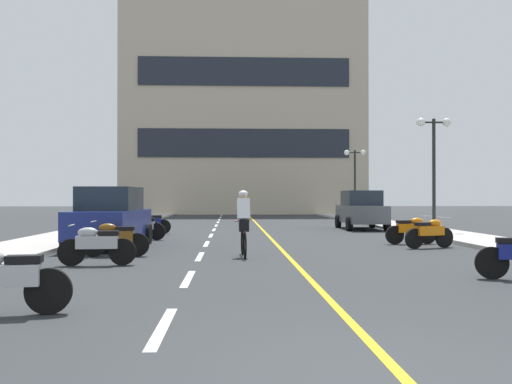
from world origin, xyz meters
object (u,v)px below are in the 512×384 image
Objects in this scene: motorcycle_3 at (115,238)px; motorcycle_8 at (150,223)px; street_lamp_mid at (434,147)px; motorcycle_0 at (3,279)px; motorcycle_2 at (97,244)px; motorcycle_7 at (141,225)px; parked_car_mid at (361,210)px; motorcycle_4 at (430,232)px; parked_car_near at (110,217)px; motorcycle_5 at (411,230)px; motorcycle_6 at (141,227)px; cyclist_rider at (244,222)px; street_lamp_far at (355,167)px.

motorcycle_8 is (-0.39, 8.99, 0.00)m from motorcycle_3.
street_lamp_mid is 2.77× the size of motorcycle_0.
motorcycle_7 is at bearing 92.80° from motorcycle_2.
street_lamp_mid is 4.80m from parked_car_mid.
motorcycle_2 is 9.74m from motorcycle_4.
motorcycle_7 is at bearing 87.40° from parked_car_near.
motorcycle_7 is at bearing -171.46° from street_lamp_mid.
motorcycle_4 is 0.96× the size of motorcycle_5.
motorcycle_3 and motorcycle_5 have the same top height.
street_lamp_mid is 2.77× the size of motorcycle_5.
motorcycle_2 is 1.91m from motorcycle_3.
motorcycle_0 and motorcycle_6 have the same top height.
parked_car_mid reaches higher than motorcycle_2.
motorcycle_0 is 7.92m from cyclist_rider.
parked_car_near is at bearing 104.13° from motorcycle_3.
cyclist_rider is (-5.58, -2.19, 0.41)m from motorcycle_4.
motorcycle_2 is (-9.11, -14.08, -0.44)m from parked_car_mid.
parked_car_near is at bearing 176.53° from motorcycle_4.
parked_car_near is 2.79m from motorcycle_3.
cyclist_rider reaches higher than motorcycle_4.
motorcycle_3 is at bearing -87.53° from motorcycle_8.
parked_car_mid is 10.09m from motorcycle_4.
street_lamp_far is at bearing 83.68° from motorcycle_4.
street_lamp_far is 2.67× the size of motorcycle_2.
parked_car_mid is 2.56× the size of motorcycle_7.
cyclist_rider is (3.27, -0.10, 0.41)m from motorcycle_3.
motorcycle_0 is (-11.18, -30.71, -3.03)m from street_lamp_far.
motorcycle_0 is at bearing -114.93° from parked_car_mid.
motorcycle_5 is (8.72, 10.85, 0.00)m from motorcycle_0.
street_lamp_far is at bearing 79.28° from parked_car_mid.
parked_car_near reaches higher than motorcycle_5.
cyclist_rider is (3.94, -2.76, -0.03)m from parked_car_near.
motorcycle_7 is at bearing 117.20° from cyclist_rider.
motorcycle_7 is (-0.25, 1.51, 0.00)m from motorcycle_6.
motorcycle_8 is (-11.81, 0.03, -3.13)m from street_lamp_mid.
motorcycle_6 is (0.45, 3.00, -0.44)m from parked_car_near.
street_lamp_far is 32.82m from motorcycle_0.
street_lamp_mid reaches higher than parked_car_near.
street_lamp_far reaches higher than motorcycle_2.
parked_car_mid is at bearing -100.72° from street_lamp_far.
cyclist_rider reaches higher than motorcycle_6.
cyclist_rider is at bearing -108.67° from street_lamp_far.
parked_car_near is at bearing -135.75° from parked_car_mid.
motorcycle_3 is 9.00m from motorcycle_8.
motorcycle_4 is 9.75m from motorcycle_6.
parked_car_near is 2.41× the size of cyclist_rider.
motorcycle_8 is (-0.36, 10.90, 0.00)m from motorcycle_2.
motorcycle_5 is (-2.46, -19.87, -3.03)m from street_lamp_far.
street_lamp_mid is at bearing 27.48° from parked_car_near.
motorcycle_2 and motorcycle_6 have the same top height.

